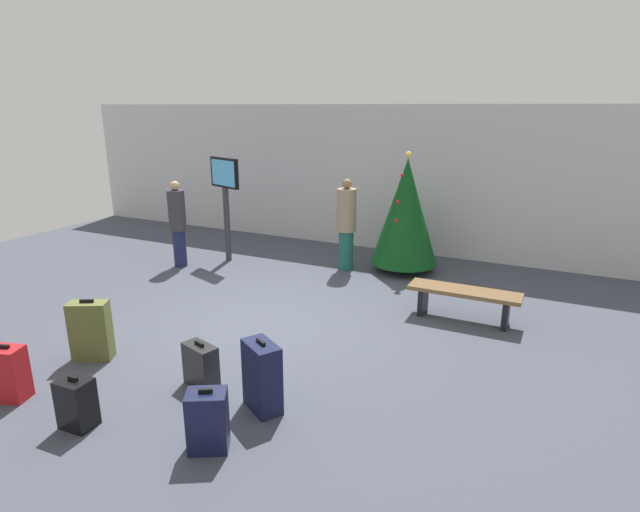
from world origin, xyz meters
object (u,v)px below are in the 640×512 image
(traveller_1, at_px, (178,222))
(suitcase_5, at_px, (77,403))
(suitcase_0, at_px, (9,374))
(waiting_bench, at_px, (464,297))
(holiday_tree, at_px, (406,212))
(flight_info_kiosk, at_px, (225,190))
(suitcase_3, at_px, (262,377))
(suitcase_4, at_px, (208,421))
(suitcase_2, at_px, (201,365))
(suitcase_1, at_px, (91,331))
(traveller_0, at_px, (346,223))

(traveller_1, distance_m, suitcase_5, 5.36)
(suitcase_5, bearing_deg, suitcase_0, 178.43)
(waiting_bench, bearing_deg, traveller_1, 177.50)
(holiday_tree, bearing_deg, flight_info_kiosk, -165.11)
(flight_info_kiosk, xyz_separation_m, suitcase_0, (0.97, -5.32, -1.16))
(holiday_tree, xyz_separation_m, flight_info_kiosk, (-3.45, -0.92, 0.30))
(suitcase_3, distance_m, suitcase_4, 0.79)
(suitcase_2, bearing_deg, holiday_tree, 81.10)
(traveller_1, height_order, suitcase_5, traveller_1)
(holiday_tree, xyz_separation_m, suitcase_5, (-1.41, -6.27, -0.90))
(traveller_1, xyz_separation_m, suitcase_0, (1.60, -4.58, -0.59))
(flight_info_kiosk, height_order, suitcase_3, flight_info_kiosk)
(traveller_1, distance_m, suitcase_3, 5.48)
(suitcase_1, relative_size, suitcase_5, 1.44)
(flight_info_kiosk, height_order, traveller_0, flight_info_kiosk)
(suitcase_0, bearing_deg, suitcase_3, 22.11)
(holiday_tree, xyz_separation_m, suitcase_0, (-2.48, -6.24, -0.86))
(suitcase_2, distance_m, suitcase_4, 1.16)
(waiting_bench, relative_size, suitcase_0, 2.50)
(waiting_bench, distance_m, suitcase_5, 5.25)
(waiting_bench, bearing_deg, suitcase_1, -140.29)
(suitcase_2, bearing_deg, suitcase_1, -177.30)
(traveller_1, xyz_separation_m, suitcase_2, (3.28, -3.45, -0.64))
(suitcase_1, relative_size, suitcase_4, 1.27)
(flight_info_kiosk, height_order, suitcase_4, flight_info_kiosk)
(flight_info_kiosk, distance_m, waiting_bench, 5.18)
(flight_info_kiosk, bearing_deg, suitcase_3, -50.52)
(flight_info_kiosk, height_order, suitcase_1, flight_info_kiosk)
(flight_info_kiosk, bearing_deg, traveller_1, -129.94)
(flight_info_kiosk, xyz_separation_m, suitcase_2, (2.65, -4.20, -1.21))
(waiting_bench, bearing_deg, suitcase_2, -125.73)
(flight_info_kiosk, xyz_separation_m, suitcase_4, (3.43, -5.06, -1.17))
(holiday_tree, relative_size, suitcase_4, 3.65)
(suitcase_1, bearing_deg, suitcase_3, -0.22)
(traveller_1, distance_m, suitcase_0, 4.88)
(flight_info_kiosk, bearing_deg, suitcase_5, -69.09)
(holiday_tree, height_order, traveller_1, holiday_tree)
(waiting_bench, relative_size, suitcase_2, 2.97)
(waiting_bench, relative_size, traveller_0, 0.91)
(suitcase_0, distance_m, suitcase_1, 1.05)
(flight_info_kiosk, height_order, suitcase_5, flight_info_kiosk)
(suitcase_0, distance_m, suitcase_2, 2.02)
(suitcase_1, bearing_deg, holiday_tree, 64.75)
(holiday_tree, xyz_separation_m, suitcase_4, (-0.03, -5.98, -0.87))
(suitcase_3, bearing_deg, flight_info_kiosk, 129.48)
(traveller_0, relative_size, suitcase_1, 2.22)
(suitcase_4, bearing_deg, suitcase_1, 162.02)
(suitcase_3, bearing_deg, suitcase_4, -97.49)
(suitcase_1, distance_m, suitcase_3, 2.52)
(suitcase_1, distance_m, suitcase_5, 1.50)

